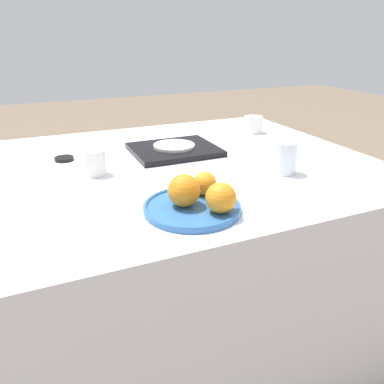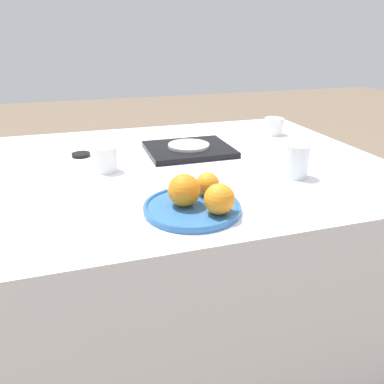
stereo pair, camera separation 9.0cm
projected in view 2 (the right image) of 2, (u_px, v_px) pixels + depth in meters
name	position (u px, v px, depth m)	size (l,w,h in m)	color
ground_plane	(170.00, 333.00, 1.53)	(12.00, 12.00, 0.00)	#7A6651
table	(167.00, 257.00, 1.39)	(1.48, 1.08, 0.73)	white
fruit_platter	(192.00, 207.00, 0.92)	(0.24, 0.24, 0.02)	#336BAD
orange_0	(184.00, 190.00, 0.91)	(0.08, 0.08, 0.08)	orange
orange_1	(219.00, 199.00, 0.87)	(0.07, 0.07, 0.07)	orange
orange_2	(208.00, 184.00, 0.97)	(0.06, 0.06, 0.06)	orange
water_glass	(297.00, 161.00, 1.12)	(0.07, 0.07, 0.10)	silver
serving_tray	(189.00, 149.00, 1.37)	(0.30, 0.26, 0.02)	black
side_plate	(189.00, 145.00, 1.36)	(0.15, 0.15, 0.01)	silver
cup_0	(274.00, 126.00, 1.59)	(0.08, 0.08, 0.07)	white
cup_1	(106.00, 159.00, 1.17)	(0.07, 0.07, 0.08)	white
soy_dish	(81.00, 155.00, 1.32)	(0.06, 0.06, 0.01)	black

